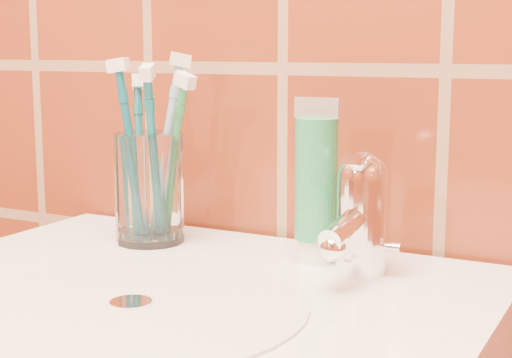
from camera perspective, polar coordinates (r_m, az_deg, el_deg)
The scene contains 8 objects.
glass_tumbler at distance 0.88m, azimuth -7.78°, elevation -0.65°, with size 0.08×0.08×0.12m, color white.
toothpaste_tube at distance 0.79m, azimuth 4.39°, elevation -0.54°, with size 0.05×0.04×0.17m.
faucet at distance 0.75m, azimuth 7.58°, elevation -2.23°, with size 0.05×0.11×0.12m.
toothbrush_0 at distance 0.86m, azimuth -6.23°, elevation 1.34°, with size 0.07×0.04×0.20m, color #217D43, non-canonical shape.
toothbrush_1 at distance 0.88m, azimuth -6.64°, elevation 2.21°, with size 0.05×0.05×0.22m, color #79A9D7, non-canonical shape.
toothbrush_2 at distance 0.87m, azimuth -8.99°, elevation 1.87°, with size 0.05×0.03×0.21m, color #0B5262, non-canonical shape.
toothbrush_3 at distance 0.89m, azimuth -8.49°, elevation 1.46°, with size 0.05×0.06×0.19m, color #0D6970, non-canonical shape.
toothbrush_4 at distance 0.85m, azimuth -7.47°, elevation 1.51°, with size 0.04×0.06×0.20m, color #0C5E6A, non-canonical shape.
Camera 1 is at (0.38, 0.40, 1.07)m, focal length 55.00 mm.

